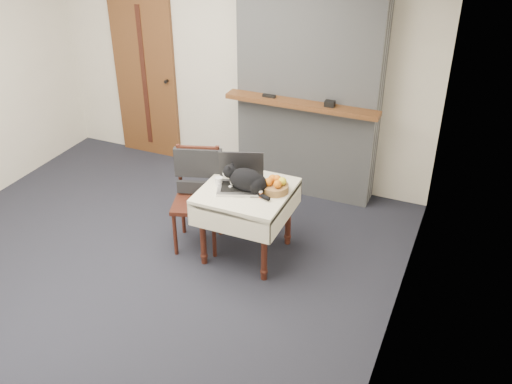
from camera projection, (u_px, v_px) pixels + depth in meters
ground at (149, 259)px, 5.36m from camera, size 4.50×4.50×0.00m
room_shell at (159, 61)px, 4.84m from camera, size 4.52×4.01×2.61m
door at (145, 77)px, 6.84m from camera, size 0.82×0.10×2.00m
chimney at (309, 79)px, 5.87m from camera, size 1.62×0.48×2.60m
side_table at (246, 200)px, 5.15m from camera, size 0.78×0.78×0.70m
laptop at (241, 178)px, 5.11m from camera, size 0.50×0.47×0.30m
cat at (248, 180)px, 5.01m from camera, size 0.49×0.22×0.24m
cream_jar at (219, 181)px, 5.13m from camera, size 0.07×0.07×0.08m
pill_bottle at (261, 194)px, 4.94m from camera, size 0.03×0.03×0.07m
fruit_basket at (275, 186)px, 5.03m from camera, size 0.24×0.24×0.14m
desk_clutter at (268, 193)px, 5.02m from camera, size 0.16×0.04×0.01m
chair at (198, 183)px, 5.35m from camera, size 0.55×0.54×0.97m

